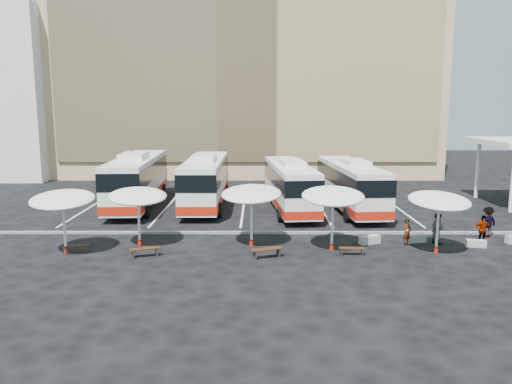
{
  "coord_description": "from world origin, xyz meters",
  "views": [
    {
      "loc": [
        1.07,
        -29.48,
        7.8
      ],
      "look_at": [
        1.0,
        3.0,
        2.2
      ],
      "focal_mm": 35.0,
      "sensor_mm": 36.0,
      "label": 1
    }
  ],
  "objects_px": {
    "bus_0": "(137,178)",
    "passenger_2": "(482,230)",
    "wood_bench_2": "(267,251)",
    "wood_bench_1": "(145,250)",
    "conc_bench_2": "(476,243)",
    "sunshade_1": "(138,196)",
    "wood_bench_3": "(352,249)",
    "passenger_1": "(437,228)",
    "passenger_3": "(488,222)",
    "bus_3": "(350,184)",
    "wood_bench_0": "(77,247)",
    "conc_bench_0": "(370,240)",
    "sunshade_2": "(251,194)",
    "sunshade_4": "(439,201)",
    "sunshade_3": "(333,196)",
    "bus_2": "(290,184)",
    "conc_bench_1": "(415,238)",
    "sunshade_0": "(62,200)",
    "bus_1": "(206,179)",
    "passenger_0": "(407,232)"
  },
  "relations": [
    {
      "from": "wood_bench_0",
      "to": "passenger_1",
      "type": "distance_m",
      "value": 20.16
    },
    {
      "from": "passenger_1",
      "to": "passenger_2",
      "type": "height_order",
      "value": "passenger_1"
    },
    {
      "from": "conc_bench_2",
      "to": "passenger_1",
      "type": "distance_m",
      "value": 2.19
    },
    {
      "from": "conc_bench_0",
      "to": "wood_bench_3",
      "type": "bearing_deg",
      "value": -122.7
    },
    {
      "from": "sunshade_1",
      "to": "wood_bench_3",
      "type": "height_order",
      "value": "sunshade_1"
    },
    {
      "from": "passenger_2",
      "to": "passenger_3",
      "type": "bearing_deg",
      "value": 54.01
    },
    {
      "from": "bus_3",
      "to": "bus_0",
      "type": "bearing_deg",
      "value": 170.06
    },
    {
      "from": "bus_0",
      "to": "sunshade_4",
      "type": "bearing_deg",
      "value": -37.14
    },
    {
      "from": "wood_bench_0",
      "to": "wood_bench_1",
      "type": "relative_size",
      "value": 0.91
    },
    {
      "from": "bus_3",
      "to": "sunshade_2",
      "type": "bearing_deg",
      "value": -130.86
    },
    {
      "from": "conc_bench_1",
      "to": "passenger_1",
      "type": "xyz_separation_m",
      "value": [
        1.15,
        -0.24,
        0.66
      ]
    },
    {
      "from": "sunshade_3",
      "to": "passenger_1",
      "type": "relative_size",
      "value": 2.02
    },
    {
      "from": "sunshade_0",
      "to": "passenger_1",
      "type": "height_order",
      "value": "sunshade_0"
    },
    {
      "from": "sunshade_3",
      "to": "conc_bench_0",
      "type": "height_order",
      "value": "sunshade_3"
    },
    {
      "from": "bus_2",
      "to": "passenger_3",
      "type": "height_order",
      "value": "bus_2"
    },
    {
      "from": "conc_bench_2",
      "to": "wood_bench_1",
      "type": "bearing_deg",
      "value": -174.04
    },
    {
      "from": "sunshade_0",
      "to": "passenger_1",
      "type": "relative_size",
      "value": 2.07
    },
    {
      "from": "conc_bench_1",
      "to": "sunshade_4",
      "type": "bearing_deg",
      "value": -79.08
    },
    {
      "from": "sunshade_0",
      "to": "conc_bench_2",
      "type": "relative_size",
      "value": 3.4
    },
    {
      "from": "bus_0",
      "to": "passenger_2",
      "type": "relative_size",
      "value": 7.92
    },
    {
      "from": "wood_bench_2",
      "to": "wood_bench_1",
      "type": "bearing_deg",
      "value": 178.1
    },
    {
      "from": "bus_0",
      "to": "bus_2",
      "type": "distance_m",
      "value": 12.03
    },
    {
      "from": "passenger_1",
      "to": "wood_bench_3",
      "type": "bearing_deg",
      "value": 77.05
    },
    {
      "from": "conc_bench_0",
      "to": "sunshade_4",
      "type": "bearing_deg",
      "value": -31.21
    },
    {
      "from": "bus_0",
      "to": "passenger_1",
      "type": "distance_m",
      "value": 22.71
    },
    {
      "from": "sunshade_2",
      "to": "wood_bench_0",
      "type": "height_order",
      "value": "sunshade_2"
    },
    {
      "from": "bus_0",
      "to": "sunshade_0",
      "type": "xyz_separation_m",
      "value": [
        -0.79,
        -13.16,
        0.76
      ]
    },
    {
      "from": "bus_0",
      "to": "wood_bench_3",
      "type": "relative_size",
      "value": 9.93
    },
    {
      "from": "sunshade_0",
      "to": "conc_bench_0",
      "type": "xyz_separation_m",
      "value": [
        16.71,
        2.04,
        -2.71
      ]
    },
    {
      "from": "passenger_0",
      "to": "bus_0",
      "type": "bearing_deg",
      "value": 106.69
    },
    {
      "from": "bus_0",
      "to": "wood_bench_2",
      "type": "height_order",
      "value": "bus_0"
    },
    {
      "from": "bus_1",
      "to": "bus_3",
      "type": "height_order",
      "value": "bus_1"
    },
    {
      "from": "bus_0",
      "to": "wood_bench_2",
      "type": "distance_m",
      "value": 17.18
    },
    {
      "from": "wood_bench_3",
      "to": "conc_bench_2",
      "type": "distance_m",
      "value": 7.44
    },
    {
      "from": "passenger_3",
      "to": "bus_2",
      "type": "bearing_deg",
      "value": -57.32
    },
    {
      "from": "bus_2",
      "to": "wood_bench_3",
      "type": "bearing_deg",
      "value": -83.03
    },
    {
      "from": "wood_bench_0",
      "to": "conc_bench_0",
      "type": "relative_size",
      "value": 1.14
    },
    {
      "from": "sunshade_1",
      "to": "sunshade_3",
      "type": "xyz_separation_m",
      "value": [
        10.74,
        -0.87,
        0.17
      ]
    },
    {
      "from": "conc_bench_0",
      "to": "passenger_1",
      "type": "xyz_separation_m",
      "value": [
        3.87,
        0.07,
        0.65
      ]
    },
    {
      "from": "bus_2",
      "to": "sunshade_2",
      "type": "distance_m",
      "value": 10.53
    },
    {
      "from": "bus_3",
      "to": "wood_bench_1",
      "type": "distance_m",
      "value": 17.84
    },
    {
      "from": "passenger_1",
      "to": "passenger_3",
      "type": "xyz_separation_m",
      "value": [
        3.53,
        1.42,
        0.04
      ]
    },
    {
      "from": "passenger_1",
      "to": "passenger_3",
      "type": "bearing_deg",
      "value": -104.75
    },
    {
      "from": "sunshade_1",
      "to": "conc_bench_2",
      "type": "distance_m",
      "value": 19.12
    },
    {
      "from": "sunshade_2",
      "to": "wood_bench_2",
      "type": "distance_m",
      "value": 3.54
    },
    {
      "from": "sunshade_3",
      "to": "conc_bench_2",
      "type": "distance_m",
      "value": 8.69
    },
    {
      "from": "wood_bench_2",
      "to": "passenger_1",
      "type": "height_order",
      "value": "passenger_1"
    },
    {
      "from": "passenger_1",
      "to": "bus_3",
      "type": "bearing_deg",
      "value": -17.72
    },
    {
      "from": "bus_1",
      "to": "wood_bench_2",
      "type": "relative_size",
      "value": 7.62
    },
    {
      "from": "passenger_2",
      "to": "sunshade_2",
      "type": "bearing_deg",
      "value": 177.28
    }
  ]
}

